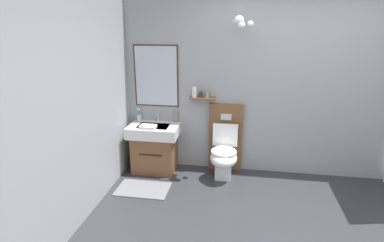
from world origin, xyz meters
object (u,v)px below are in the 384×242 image
object	(u,v)px
vanity_sink_left	(155,146)
soap_dispenser	(176,117)
toothbrush_cup	(139,117)
toilet	(224,150)
folded_hand_towel	(148,127)

from	to	relation	value
vanity_sink_left	soap_dispenser	xyz separation A→B (m)	(0.29, 0.18, 0.41)
vanity_sink_left	toothbrush_cup	world-z (taller)	toothbrush_cup
toilet	soap_dispenser	xyz separation A→B (m)	(-0.73, 0.17, 0.40)
folded_hand_towel	toilet	bearing A→B (deg)	8.99
vanity_sink_left	soap_dispenser	distance (m)	0.53
vanity_sink_left	soap_dispenser	world-z (taller)	soap_dispenser
toilet	folded_hand_towel	xyz separation A→B (m)	(-1.05, -0.17, 0.34)
soap_dispenser	folded_hand_towel	size ratio (longest dim) A/B	0.93
vanity_sink_left	folded_hand_towel	bearing A→B (deg)	-104.64
toothbrush_cup	folded_hand_towel	size ratio (longest dim) A/B	0.89
vanity_sink_left	toothbrush_cup	xyz separation A→B (m)	(-0.28, 0.17, 0.38)
vanity_sink_left	toothbrush_cup	size ratio (longest dim) A/B	3.61
toilet	toothbrush_cup	xyz separation A→B (m)	(-1.29, 0.16, 0.37)
folded_hand_towel	vanity_sink_left	bearing A→B (deg)	75.36
vanity_sink_left	toilet	world-z (taller)	toilet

